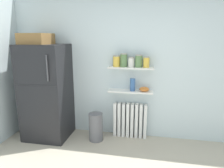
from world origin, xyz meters
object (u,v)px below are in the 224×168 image
storage_jar_1 (124,60)px  vase (133,85)px  radiator (130,120)px  storage_jar_2 (131,62)px  shelf_bowl (144,89)px  refrigerator (46,90)px  storage_jar_4 (146,62)px  trash_bin (96,127)px  storage_jar_3 (139,61)px  storage_jar_0 (116,61)px

storage_jar_1 → vase: bearing=-0.0°
radiator → storage_jar_1: (-0.13, -0.03, 1.09)m
storage_jar_2 → shelf_bowl: (0.23, -0.00, -0.46)m
refrigerator → storage_jar_4: size_ratio=10.03×
storage_jar_2 → trash_bin: (-0.57, -0.22, -1.13)m
storage_jar_1 → vase: size_ratio=1.07×
storage_jar_3 → shelf_bowl: (0.11, 0.00, -0.48)m
storage_jar_0 → storage_jar_3: storage_jar_3 is taller
refrigerator → trash_bin: refrigerator is taller
radiator → storage_jar_3: storage_jar_3 is taller
radiator → storage_jar_4: bearing=-6.8°
storage_jar_2 → shelf_bowl: storage_jar_2 is taller
storage_jar_2 → storage_jar_4: size_ratio=0.93×
shelf_bowl → trash_bin: (-0.81, -0.22, -0.67)m
storage_jar_0 → refrigerator: bearing=-169.6°
refrigerator → storage_jar_4: (1.72, 0.22, 0.51)m
storage_jar_0 → storage_jar_3: (0.38, 0.00, 0.01)m
storage_jar_3 → trash_bin: 1.36m
trash_bin → storage_jar_3: bearing=17.5°
radiator → storage_jar_4: storage_jar_4 is taller
radiator → storage_jar_1: storage_jar_1 is taller
refrigerator → storage_jar_0: (1.22, 0.22, 0.51)m
storage_jar_3 → shelf_bowl: size_ratio=1.27×
storage_jar_0 → storage_jar_2: (0.25, 0.00, -0.01)m
radiator → storage_jar_1: 1.10m
radiator → storage_jar_0: (-0.25, -0.03, 1.07)m
storage_jar_3 → vase: (-0.09, 0.00, -0.41)m
storage_jar_3 → vase: size_ratio=0.98×
refrigerator → radiator: size_ratio=2.94×
radiator → storage_jar_4: (0.25, -0.03, 1.07)m
storage_jar_0 → storage_jar_1: (0.13, 0.00, 0.02)m
storage_jar_2 → shelf_bowl: 0.51m
storage_jar_4 → shelf_bowl: storage_jar_4 is taller
radiator → storage_jar_4: 1.10m
radiator → trash_bin: radiator is taller
refrigerator → storage_jar_3: 1.69m
radiator → vase: bearing=-41.8°
refrigerator → radiator: 1.59m
refrigerator → vase: size_ratio=8.59×
storage_jar_2 → storage_jar_3: bearing=-0.0°
vase → storage_jar_1: bearing=180.0°
storage_jar_0 → trash_bin: (-0.32, -0.22, -1.14)m
storage_jar_4 → storage_jar_0: bearing=-180.0°
storage_jar_4 → shelf_bowl: 0.47m
shelf_bowl → storage_jar_3: bearing=180.0°
radiator → trash_bin: size_ratio=1.27×
vase → radiator: bearing=138.2°
storage_jar_4 → trash_bin: (-0.82, -0.22, -1.13)m
storage_jar_0 → trash_bin: size_ratio=0.39×
storage_jar_2 → vase: size_ratio=0.79×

